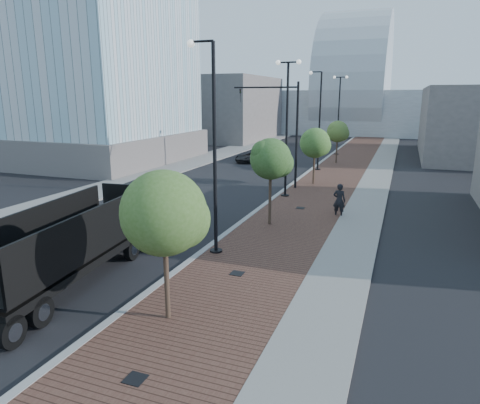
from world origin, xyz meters
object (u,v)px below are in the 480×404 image
(dump_truck, at_px, (117,227))
(pedestrian, at_px, (339,200))
(dark_car_mid, at_px, (251,157))
(white_sedan, at_px, (130,224))

(dump_truck, xyz_separation_m, pedestrian, (8.41, 9.76, -0.28))
(pedestrian, bearing_deg, dark_car_mid, -51.47)
(white_sedan, distance_m, dark_car_mid, 26.74)
(dump_truck, xyz_separation_m, white_sedan, (-0.84, 2.14, -0.57))
(white_sedan, bearing_deg, dump_truck, -63.02)
(dump_truck, distance_m, dark_car_mid, 28.97)
(dump_truck, bearing_deg, dark_car_mid, 90.89)
(dark_car_mid, bearing_deg, white_sedan, -64.41)
(white_sedan, relative_size, dark_car_mid, 1.04)
(dark_car_mid, distance_m, pedestrian, 22.51)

